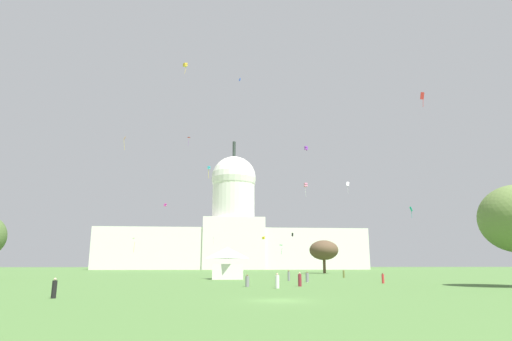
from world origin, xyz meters
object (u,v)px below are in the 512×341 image
at_px(person_navy_lawn_far_right, 232,274).
at_px(kite_green_low, 281,247).
at_px(person_grey_back_right, 247,281).
at_px(person_maroon_deep_crowd, 300,280).
at_px(person_grey_edge_east, 307,277).
at_px(kite_red_mid, 422,96).
at_px(person_olive_mid_left, 344,274).
at_px(person_red_mid_right, 383,279).
at_px(person_grey_near_tree_west, 289,276).
at_px(kite_gold_high, 185,65).
at_px(kite_blue_high, 240,80).
at_px(capitol_building, 233,234).
at_px(kite_black_low, 292,235).
at_px(kite_orange_high, 125,140).
at_px(event_tent, 227,263).
at_px(kite_black_low_b, 214,239).
at_px(kite_cyan_mid, 209,168).
at_px(tree_east_mid, 324,250).
at_px(kite_white_mid, 348,185).
at_px(kite_red_high, 189,138).
at_px(kite_lime_low, 135,240).
at_px(kite_pink_mid, 306,185).
at_px(person_black_lawn_far_left, 54,289).
at_px(kite_magenta_mid, 165,205).
at_px(kite_yellow_low, 264,238).
at_px(person_white_front_right, 277,281).
at_px(kite_violet_high, 306,148).

bearing_deg(person_navy_lawn_far_right, kite_green_low, 42.27).
bearing_deg(person_grey_back_right, person_maroon_deep_crowd, -178.24).
height_order(person_grey_edge_east, kite_red_mid, kite_red_mid).
xyz_separation_m(person_grey_back_right, kite_green_low, (18.23, 87.91, 7.80)).
relative_size(person_olive_mid_left, person_red_mid_right, 1.06).
bearing_deg(person_grey_near_tree_west, kite_gold_high, -9.42).
height_order(person_red_mid_right, kite_green_low, kite_green_low).
distance_m(person_navy_lawn_far_right, kite_blue_high, 66.64).
relative_size(capitol_building, person_grey_back_right, 96.73).
relative_size(person_maroon_deep_crowd, kite_red_mid, 0.60).
xyz_separation_m(person_maroon_deep_crowd, kite_blue_high, (-4.06, 67.67, 58.11)).
distance_m(kite_black_low, kite_orange_high, 79.30).
bearing_deg(kite_red_mid, person_grey_edge_east, -150.65).
relative_size(event_tent, kite_black_low_b, 2.26).
bearing_deg(kite_blue_high, person_red_mid_right, -152.20).
distance_m(kite_cyan_mid, kite_orange_high, 26.54).
height_order(tree_east_mid, kite_black_low_b, kite_black_low_b).
bearing_deg(kite_white_mid, kite_black_low, 158.09).
distance_m(event_tent, kite_black_low_b, 107.40).
bearing_deg(person_olive_mid_left, event_tent, -134.73).
bearing_deg(kite_blue_high, person_navy_lawn_far_right, -174.24).
relative_size(kite_red_high, kite_black_low, 1.29).
height_order(kite_lime_low, kite_white_mid, kite_white_mid).
bearing_deg(person_navy_lawn_far_right, person_grey_back_right, -117.32).
distance_m(event_tent, kite_pink_mid, 58.36).
height_order(event_tent, kite_red_high, kite_red_high).
xyz_separation_m(event_tent, person_olive_mid_left, (24.35, 5.68, -2.22)).
bearing_deg(tree_east_mid, capitol_building, 103.27).
height_order(person_red_mid_right, kite_white_mid, kite_white_mid).
distance_m(person_black_lawn_far_left, kite_magenta_mid, 116.94).
distance_m(kite_white_mid, kite_black_low_b, 73.46).
distance_m(tree_east_mid, kite_black_low_b, 68.17).
distance_m(person_black_lawn_far_left, kite_gold_high, 89.85).
height_order(kite_gold_high, kite_yellow_low, kite_gold_high).
xyz_separation_m(person_white_front_right, kite_violet_high, (24.84, 94.09, 42.84)).
distance_m(person_olive_mid_left, kite_cyan_mid, 57.67).
bearing_deg(person_grey_near_tree_west, kite_cyan_mid, -25.54).
relative_size(person_grey_edge_east, kite_gold_high, 0.49).
height_order(person_navy_lawn_far_right, kite_black_low, kite_black_low).
bearing_deg(kite_violet_high, tree_east_mid, -5.51).
bearing_deg(kite_red_high, kite_cyan_mid, -100.85).
relative_size(person_white_front_right, kite_red_mid, 0.60).
relative_size(capitol_building, person_olive_mid_left, 89.31).
bearing_deg(kite_red_high, kite_blue_high, -92.31).
bearing_deg(kite_black_low_b, person_white_front_right, 50.33).
relative_size(capitol_building, kite_pink_mid, 33.06).
relative_size(person_navy_lawn_far_right, kite_white_mid, 0.43).
relative_size(person_grey_near_tree_west, kite_pink_mid, 0.41).
bearing_deg(person_grey_near_tree_west, person_black_lawn_far_left, 102.99).
distance_m(tree_east_mid, person_red_mid_right, 69.65).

